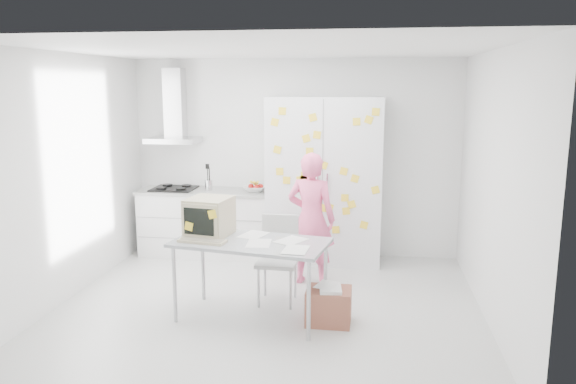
# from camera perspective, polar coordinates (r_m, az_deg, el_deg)

# --- Properties ---
(floor) EXTENTS (4.50, 4.00, 0.02)m
(floor) POSITION_cam_1_polar(r_m,az_deg,el_deg) (6.22, -1.92, -11.48)
(floor) COLOR silver
(floor) RESTS_ON ground
(walls) EXTENTS (4.52, 4.01, 2.70)m
(walls) POSITION_cam_1_polar(r_m,az_deg,el_deg) (6.54, -0.87, 2.03)
(walls) COLOR white
(walls) RESTS_ON ground
(ceiling) EXTENTS (4.50, 4.00, 0.02)m
(ceiling) POSITION_cam_1_polar(r_m,az_deg,el_deg) (5.76, -2.09, 14.29)
(ceiling) COLOR white
(ceiling) RESTS_ON walls
(counter_run) EXTENTS (1.84, 0.63, 1.28)m
(counter_run) POSITION_cam_1_polar(r_m,az_deg,el_deg) (7.92, -8.30, -3.00)
(counter_run) COLOR white
(counter_run) RESTS_ON ground
(range_hood) EXTENTS (0.70, 0.48, 1.01)m
(range_hood) POSITION_cam_1_polar(r_m,az_deg,el_deg) (7.97, -11.45, 7.81)
(range_hood) COLOR silver
(range_hood) RESTS_ON walls
(tall_cabinet) EXTENTS (1.50, 0.68, 2.20)m
(tall_cabinet) POSITION_cam_1_polar(r_m,az_deg,el_deg) (7.46, 3.73, 1.17)
(tall_cabinet) COLOR silver
(tall_cabinet) RESTS_ON ground
(person) EXTENTS (0.64, 0.48, 1.59)m
(person) POSITION_cam_1_polar(r_m,az_deg,el_deg) (6.63, 2.37, -2.76)
(person) COLOR pink
(person) RESTS_ON ground
(desk) EXTENTS (1.63, 1.00, 1.21)m
(desk) POSITION_cam_1_polar(r_m,az_deg,el_deg) (5.76, -6.54, -3.64)
(desk) COLOR #95999E
(desk) RESTS_ON ground
(chair) EXTENTS (0.43, 0.43, 0.95)m
(chair) POSITION_cam_1_polar(r_m,az_deg,el_deg) (6.18, -0.98, -6.25)
(chair) COLOR #B8B8B5
(chair) RESTS_ON ground
(cardboard_box) EXTENTS (0.45, 0.37, 0.39)m
(cardboard_box) POSITION_cam_1_polar(r_m,az_deg,el_deg) (5.73, 4.15, -11.42)
(cardboard_box) COLOR #945540
(cardboard_box) RESTS_ON ground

